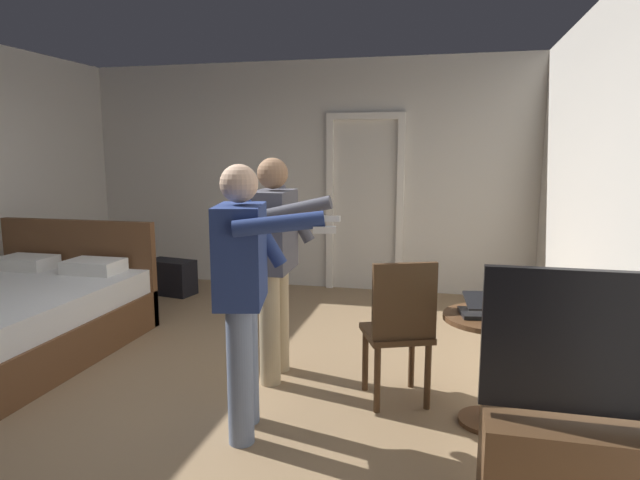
% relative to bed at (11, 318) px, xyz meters
% --- Properties ---
extents(ground_plane, '(6.86, 6.86, 0.00)m').
position_rel_bed_xyz_m(ground_plane, '(1.80, -0.32, -0.30)').
color(ground_plane, '#997A56').
extents(wall_back, '(5.74, 0.12, 2.76)m').
position_rel_bed_xyz_m(wall_back, '(1.80, 2.86, 1.08)').
color(wall_back, beige).
rests_on(wall_back, ground_plane).
extents(doorway_frame, '(0.93, 0.08, 2.13)m').
position_rel_bed_xyz_m(doorway_frame, '(2.57, 2.78, 0.92)').
color(doorway_frame, white).
rests_on(doorway_frame, ground_plane).
extents(bed, '(1.67, 2.03, 1.02)m').
position_rel_bed_xyz_m(bed, '(0.00, 0.00, 0.00)').
color(bed, brown).
rests_on(bed, ground_plane).
extents(tv_flatscreen, '(1.09, 0.40, 1.20)m').
position_rel_bed_xyz_m(tv_flatscreen, '(4.25, -1.26, 0.05)').
color(tv_flatscreen, '#4C331E').
rests_on(tv_flatscreen, ground_plane).
extents(side_table, '(0.59, 0.59, 0.70)m').
position_rel_bed_xyz_m(side_table, '(3.83, -0.35, 0.16)').
color(side_table, brown).
rests_on(side_table, ground_plane).
extents(laptop, '(0.37, 0.38, 0.16)m').
position_rel_bed_xyz_m(laptop, '(3.81, -0.40, 0.45)').
color(laptop, black).
rests_on(laptop, side_table).
extents(bottle_on_table, '(0.06, 0.06, 0.28)m').
position_rel_bed_xyz_m(bottle_on_table, '(3.97, -0.43, 0.52)').
color(bottle_on_table, '#272A15').
rests_on(bottle_on_table, side_table).
extents(wooden_chair, '(0.54, 0.54, 0.99)m').
position_rel_bed_xyz_m(wooden_chair, '(3.26, -0.22, 0.24)').
color(wooden_chair, '#4C331E').
rests_on(wooden_chair, ground_plane).
extents(person_blue_shirt, '(0.77, 0.63, 1.61)m').
position_rel_bed_xyz_m(person_blue_shirt, '(2.40, -0.79, 0.63)').
color(person_blue_shirt, slate).
rests_on(person_blue_shirt, ground_plane).
extents(person_striped_shirt, '(0.68, 0.61, 1.64)m').
position_rel_bed_xyz_m(person_striped_shirt, '(2.33, 0.03, 0.65)').
color(person_striped_shirt, tan).
rests_on(person_striped_shirt, ground_plane).
extents(suitcase_dark, '(0.60, 0.39, 0.41)m').
position_rel_bed_xyz_m(suitcase_dark, '(0.37, 2.04, -0.10)').
color(suitcase_dark, black).
rests_on(suitcase_dark, ground_plane).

